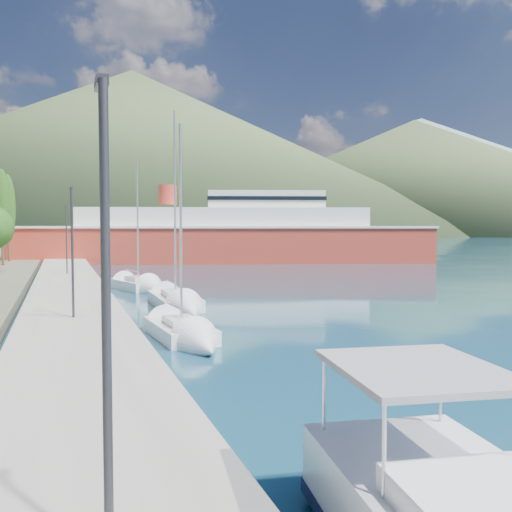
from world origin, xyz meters
name	(u,v)px	position (x,y,z in m)	size (l,w,h in m)	color
ground	(105,248)	(0.00, 120.00, 0.00)	(1400.00, 1400.00, 0.00)	navy
quay	(70,296)	(-9.00, 26.00, 0.40)	(5.00, 88.00, 0.80)	gray
hills_far	(198,162)	(138.59, 618.73, 77.39)	(1480.00, 900.00, 180.00)	gray
hills_near	(222,163)	(98.04, 372.50, 49.18)	(1010.00, 520.00, 115.00)	#3F512F
lamp_posts	(72,246)	(-9.00, 15.77, 4.08)	(0.15, 46.95, 6.06)	#2D2D33
sailboat_near	(191,338)	(-4.36, 9.83, 0.28)	(2.71, 7.36, 10.36)	silver
sailboat_mid	(182,306)	(-2.80, 19.39, 0.31)	(2.41, 9.03, 12.98)	silver
sailboat_far	(146,288)	(-3.33, 30.38, 0.31)	(4.37, 7.90, 11.07)	silver
ferry	(226,237)	(12.60, 63.75, 3.46)	(58.36, 27.47, 11.37)	#B23526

